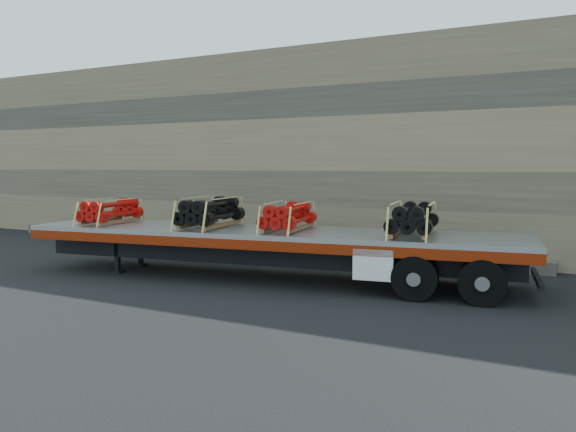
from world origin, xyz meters
name	(u,v)px	position (x,y,z in m)	size (l,w,h in m)	color
ground	(230,279)	(0.00, 0.00, 0.00)	(120.00, 120.00, 0.00)	black
rock_wall	(329,151)	(0.00, 6.50, 3.50)	(44.00, 3.00, 7.00)	#7A6B54
trailer	(267,254)	(0.85, 0.48, 0.66)	(13.15, 2.53, 1.32)	#9DA0A4
bundle_front	(111,212)	(-3.94, -0.24, 1.65)	(0.94, 1.89, 0.67)	#AD0D09
bundle_midfront	(210,213)	(-0.77, 0.23, 1.70)	(1.08, 2.17, 0.77)	black
bundle_midrear	(288,217)	(1.44, 0.56, 1.66)	(0.97, 1.94, 0.69)	#AD0D09
bundle_rear	(413,220)	(4.57, 1.03, 1.69)	(1.05, 2.10, 0.74)	black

